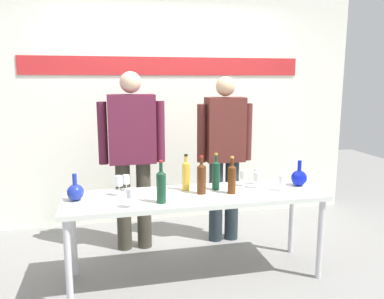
{
  "coord_description": "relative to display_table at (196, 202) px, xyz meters",
  "views": [
    {
      "loc": [
        -0.7,
        -2.95,
        1.66
      ],
      "look_at": [
        0.0,
        0.15,
        1.07
      ],
      "focal_mm": 35.97,
      "sensor_mm": 36.0,
      "label": 1
    }
  ],
  "objects": [
    {
      "name": "ground_plane",
      "position": [
        0.0,
        0.0,
        -0.66
      ],
      "size": [
        10.0,
        10.0,
        0.0
      ],
      "primitive_type": "plane",
      "color": "gray"
    },
    {
      "name": "back_wall",
      "position": [
        0.0,
        1.49,
        0.84
      ],
      "size": [
        4.51,
        0.11,
        3.0
      ],
      "color": "white",
      "rests_on": "ground"
    },
    {
      "name": "display_table",
      "position": [
        0.0,
        0.0,
        0.0
      ],
      "size": [
        2.13,
        0.6,
        0.73
      ],
      "color": "silver",
      "rests_on": "ground"
    },
    {
      "name": "decanter_blue_left",
      "position": [
        -0.95,
        0.05,
        0.13
      ],
      "size": [
        0.13,
        0.13,
        0.21
      ],
      "color": "#1D2F9D",
      "rests_on": "display_table"
    },
    {
      "name": "decanter_blue_right",
      "position": [
        0.94,
        0.05,
        0.14
      ],
      "size": [
        0.14,
        0.14,
        0.23
      ],
      "color": "#0D1BBA",
      "rests_on": "display_table"
    },
    {
      "name": "presenter_left",
      "position": [
        -0.46,
        0.69,
        0.33
      ],
      "size": [
        0.63,
        0.22,
        1.73
      ],
      "color": "#3B382C",
      "rests_on": "ground"
    },
    {
      "name": "presenter_right",
      "position": [
        0.46,
        0.69,
        0.29
      ],
      "size": [
        0.57,
        0.22,
        1.68
      ],
      "color": "#242E36",
      "rests_on": "ground"
    },
    {
      "name": "wine_bottle_0",
      "position": [
        0.29,
        -0.04,
        0.19
      ],
      "size": [
        0.07,
        0.07,
        0.31
      ],
      "color": "#55290D",
      "rests_on": "display_table"
    },
    {
      "name": "wine_bottle_1",
      "position": [
        0.05,
        0.01,
        0.2
      ],
      "size": [
        0.07,
        0.07,
        0.32
      ],
      "color": "#512711",
      "rests_on": "display_table"
    },
    {
      "name": "wine_bottle_2",
      "position": [
        -0.06,
        0.13,
        0.2
      ],
      "size": [
        0.07,
        0.07,
        0.31
      ],
      "color": "gold",
      "rests_on": "display_table"
    },
    {
      "name": "wine_bottle_3",
      "position": [
        -0.31,
        -0.15,
        0.2
      ],
      "size": [
        0.07,
        0.07,
        0.33
      ],
      "color": "#153D26",
      "rests_on": "display_table"
    },
    {
      "name": "wine_bottle_4",
      "position": [
        0.2,
        0.09,
        0.2
      ],
      "size": [
        0.07,
        0.07,
        0.32
      ],
      "color": "#123C26",
      "rests_on": "display_table"
    },
    {
      "name": "wine_glass_left_0",
      "position": [
        -0.54,
        -0.23,
        0.17
      ],
      "size": [
        0.07,
        0.07,
        0.15
      ],
      "color": "white",
      "rests_on": "display_table"
    },
    {
      "name": "wine_glass_left_1",
      "position": [
        -0.61,
        0.1,
        0.18
      ],
      "size": [
        0.06,
        0.06,
        0.17
      ],
      "color": "white",
      "rests_on": "display_table"
    },
    {
      "name": "wine_glass_left_2",
      "position": [
        -0.55,
        0.23,
        0.16
      ],
      "size": [
        0.06,
        0.06,
        0.14
      ],
      "color": "white",
      "rests_on": "display_table"
    },
    {
      "name": "wine_glass_right_0",
      "position": [
        0.72,
        -0.07,
        0.16
      ],
      "size": [
        0.06,
        0.06,
        0.13
      ],
      "color": "white",
      "rests_on": "display_table"
    },
    {
      "name": "wine_glass_right_1",
      "position": [
        0.56,
        0.05,
        0.16
      ],
      "size": [
        0.07,
        0.07,
        0.14
      ],
      "color": "white",
      "rests_on": "display_table"
    },
    {
      "name": "wine_glass_right_2",
      "position": [
        0.47,
        0.15,
        0.16
      ],
      "size": [
        0.06,
        0.06,
        0.14
      ],
      "color": "white",
      "rests_on": "display_table"
    },
    {
      "name": "wine_glass_right_3",
      "position": [
        0.6,
        0.18,
        0.16
      ],
      "size": [
        0.06,
        0.06,
        0.14
      ],
      "color": "white",
      "rests_on": "display_table"
    }
  ]
}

